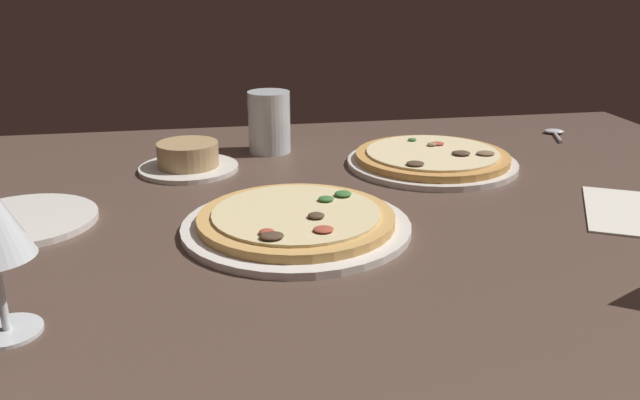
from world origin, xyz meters
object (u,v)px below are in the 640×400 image
at_px(pizza_main, 296,222).
at_px(side_plate, 22,220).
at_px(pizza_side, 432,159).
at_px(water_glass, 269,125).
at_px(ramekin_on_saucer, 188,159).
at_px(spoon, 555,133).
at_px(paper_menu, 640,213).

height_order(pizza_main, side_plate, pizza_main).
bearing_deg(pizza_side, pizza_main, -137.45).
distance_m(water_glass, side_plate, 0.48).
bearing_deg(water_glass, pizza_main, -90.89).
bearing_deg(side_plate, ramekin_on_saucer, 43.61).
relative_size(pizza_main, side_plate, 1.53).
height_order(water_glass, side_plate, water_glass).
height_order(pizza_side, water_glass, water_glass).
relative_size(pizza_side, spoon, 2.98).
distance_m(pizza_main, water_glass, 0.39).
xyz_separation_m(pizza_main, side_plate, (-0.36, 0.09, -0.01)).
height_order(ramekin_on_saucer, spoon, ramekin_on_saucer).
distance_m(pizza_side, side_plate, 0.65).
bearing_deg(pizza_side, water_glass, 152.04).
bearing_deg(pizza_side, ramekin_on_saucer, 173.62).
relative_size(water_glass, spoon, 1.15).
height_order(pizza_main, paper_menu, pizza_main).
xyz_separation_m(pizza_main, ramekin_on_saucer, (-0.14, 0.30, 0.01)).
xyz_separation_m(pizza_side, paper_menu, (0.21, -0.28, -0.01)).
distance_m(ramekin_on_saucer, side_plate, 0.30).
xyz_separation_m(pizza_main, pizza_side, (0.27, 0.25, 0.00)).
height_order(water_glass, spoon, water_glass).
bearing_deg(paper_menu, water_glass, 167.11).
height_order(ramekin_on_saucer, water_glass, water_glass).
xyz_separation_m(water_glass, paper_menu, (0.47, -0.42, -0.05)).
xyz_separation_m(water_glass, side_plate, (-0.37, -0.30, -0.05)).
relative_size(side_plate, paper_menu, 1.02).
relative_size(water_glass, side_plate, 0.57).
bearing_deg(paper_menu, spoon, 104.17).
bearing_deg(paper_menu, pizza_side, 155.52).
relative_size(paper_menu, spoon, 1.96).
bearing_deg(paper_menu, ramekin_on_saucer, -178.94).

